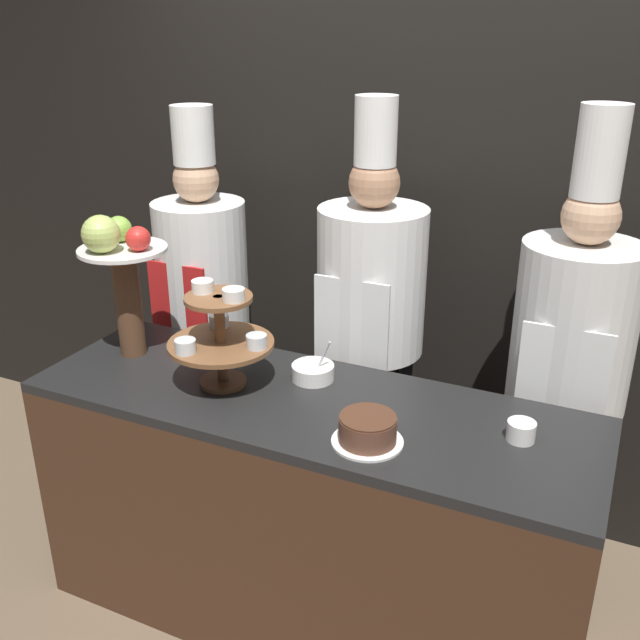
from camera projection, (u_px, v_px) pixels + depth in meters
wall_back at (407, 198)px, 2.97m from camera, size 10.00×0.06×2.80m
buffet_counter at (308, 514)px, 2.54m from camera, size 1.91×0.63×0.92m
tiered_stand at (220, 334)px, 2.39m from camera, size 0.36×0.36×0.36m
fruit_pedestal at (120, 266)px, 2.55m from camera, size 0.32×0.32×0.55m
cake_round at (368, 430)px, 2.10m from camera, size 0.22×0.22×0.09m
cup_white at (521, 431)px, 2.12m from camera, size 0.09×0.09×0.06m
serving_bowl_far at (313, 372)px, 2.49m from camera, size 0.15×0.15×0.16m
chef_left at (204, 299)px, 3.12m from camera, size 0.39×0.39×1.78m
chef_center_left at (371, 323)px, 2.81m from camera, size 0.42×0.42×1.84m
chef_center_right at (569, 364)px, 2.52m from camera, size 0.41×0.41×1.85m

